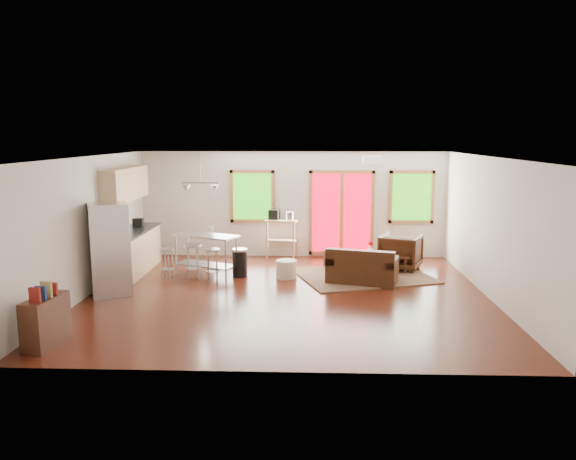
{
  "coord_description": "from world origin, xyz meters",
  "views": [
    {
      "loc": [
        0.4,
        -10.26,
        2.99
      ],
      "look_at": [
        0.0,
        0.3,
        1.2
      ],
      "focal_mm": 35.0,
      "sensor_mm": 36.0,
      "label": 1
    }
  ],
  "objects_px": {
    "loveseat": "(362,269)",
    "rug": "(364,276)",
    "ottoman": "(340,260)",
    "island": "(206,247)",
    "refrigerator": "(110,249)",
    "coffee_table": "(385,258)",
    "kitchen_cart": "(281,225)",
    "armchair": "(401,250)"
  },
  "relations": [
    {
      "from": "kitchen_cart",
      "to": "armchair",
      "type": "bearing_deg",
      "value": -22.97
    },
    {
      "from": "coffee_table",
      "to": "kitchen_cart",
      "type": "bearing_deg",
      "value": 147.94
    },
    {
      "from": "rug",
      "to": "ottoman",
      "type": "distance_m",
      "value": 0.93
    },
    {
      "from": "kitchen_cart",
      "to": "ottoman",
      "type": "bearing_deg",
      "value": -38.07
    },
    {
      "from": "loveseat",
      "to": "rug",
      "type": "bearing_deg",
      "value": 96.14
    },
    {
      "from": "coffee_table",
      "to": "kitchen_cart",
      "type": "height_order",
      "value": "kitchen_cart"
    },
    {
      "from": "ottoman",
      "to": "refrigerator",
      "type": "relative_size",
      "value": 0.33
    },
    {
      "from": "coffee_table",
      "to": "refrigerator",
      "type": "xyz_separation_m",
      "value": [
        -5.41,
        -1.93,
        0.54
      ]
    },
    {
      "from": "kitchen_cart",
      "to": "refrigerator",
      "type": "bearing_deg",
      "value": -131.83
    },
    {
      "from": "rug",
      "to": "island",
      "type": "xyz_separation_m",
      "value": [
        -3.39,
        -0.02,
        0.6
      ]
    },
    {
      "from": "armchair",
      "to": "kitchen_cart",
      "type": "xyz_separation_m",
      "value": [
        -2.76,
        1.17,
        0.37
      ]
    },
    {
      "from": "rug",
      "to": "island",
      "type": "height_order",
      "value": "island"
    },
    {
      "from": "coffee_table",
      "to": "ottoman",
      "type": "height_order",
      "value": "same"
    },
    {
      "from": "coffee_table",
      "to": "kitchen_cart",
      "type": "xyz_separation_m",
      "value": [
        -2.36,
        1.48,
        0.48
      ]
    },
    {
      "from": "ottoman",
      "to": "island",
      "type": "relative_size",
      "value": 0.38
    },
    {
      "from": "refrigerator",
      "to": "island",
      "type": "distance_m",
      "value": 2.17
    },
    {
      "from": "loveseat",
      "to": "armchair",
      "type": "distance_m",
      "value": 1.59
    },
    {
      "from": "kitchen_cart",
      "to": "coffee_table",
      "type": "bearing_deg",
      "value": -32.06
    },
    {
      "from": "island",
      "to": "kitchen_cart",
      "type": "distance_m",
      "value": 2.44
    },
    {
      "from": "loveseat",
      "to": "coffee_table",
      "type": "height_order",
      "value": "loveseat"
    },
    {
      "from": "loveseat",
      "to": "island",
      "type": "height_order",
      "value": "island"
    },
    {
      "from": "coffee_table",
      "to": "kitchen_cart",
      "type": "distance_m",
      "value": 2.82
    },
    {
      "from": "loveseat",
      "to": "island",
      "type": "xyz_separation_m",
      "value": [
        -3.3,
        0.52,
        0.32
      ]
    },
    {
      "from": "rug",
      "to": "loveseat",
      "type": "distance_m",
      "value": 0.62
    },
    {
      "from": "loveseat",
      "to": "refrigerator",
      "type": "height_order",
      "value": "refrigerator"
    },
    {
      "from": "armchair",
      "to": "island",
      "type": "distance_m",
      "value": 4.34
    },
    {
      "from": "rug",
      "to": "loveseat",
      "type": "height_order",
      "value": "loveseat"
    },
    {
      "from": "rug",
      "to": "kitchen_cart",
      "type": "xyz_separation_m",
      "value": [
        -1.87,
        1.87,
        0.8
      ]
    },
    {
      "from": "loveseat",
      "to": "armchair",
      "type": "bearing_deg",
      "value": 67.64
    },
    {
      "from": "armchair",
      "to": "ottoman",
      "type": "xyz_separation_m",
      "value": [
        -1.36,
        0.08,
        -0.25
      ]
    },
    {
      "from": "island",
      "to": "refrigerator",
      "type": "bearing_deg",
      "value": -135.28
    },
    {
      "from": "refrigerator",
      "to": "coffee_table",
      "type": "bearing_deg",
      "value": -4.8
    },
    {
      "from": "armchair",
      "to": "refrigerator",
      "type": "height_order",
      "value": "refrigerator"
    },
    {
      "from": "coffee_table",
      "to": "island",
      "type": "xyz_separation_m",
      "value": [
        -3.88,
        -0.42,
        0.28
      ]
    },
    {
      "from": "coffee_table",
      "to": "kitchen_cart",
      "type": "relative_size",
      "value": 0.88
    },
    {
      "from": "loveseat",
      "to": "ottoman",
      "type": "xyz_separation_m",
      "value": [
        -0.38,
        1.32,
        -0.1
      ]
    },
    {
      "from": "loveseat",
      "to": "island",
      "type": "bearing_deg",
      "value": -173.14
    },
    {
      "from": "armchair",
      "to": "refrigerator",
      "type": "relative_size",
      "value": 0.5
    },
    {
      "from": "island",
      "to": "kitchen_cart",
      "type": "bearing_deg",
      "value": 51.23
    },
    {
      "from": "loveseat",
      "to": "armchair",
      "type": "xyz_separation_m",
      "value": [
        0.98,
        1.24,
        0.15
      ]
    },
    {
      "from": "coffee_table",
      "to": "armchair",
      "type": "relative_size",
      "value": 1.2
    },
    {
      "from": "rug",
      "to": "armchair",
      "type": "distance_m",
      "value": 1.21
    }
  ]
}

